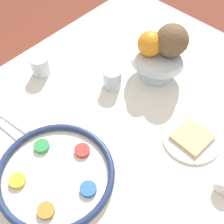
{
  "coord_description": "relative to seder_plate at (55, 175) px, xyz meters",
  "views": [
    {
      "loc": [
        -0.43,
        -0.36,
        1.56
      ],
      "look_at": [
        0.02,
        0.06,
        0.75
      ],
      "focal_mm": 50.0,
      "sensor_mm": 36.0,
      "label": 1
    }
  ],
  "objects": [
    {
      "name": "ground_plane",
      "position": [
        0.25,
        -0.03,
        -0.73
      ],
      "size": [
        8.0,
        8.0,
        0.0
      ],
      "primitive_type": "plane",
      "color": "brown"
    },
    {
      "name": "dining_table",
      "position": [
        0.25,
        -0.03,
        -0.37
      ],
      "size": [
        1.34,
        1.08,
        0.71
      ],
      "color": "silver",
      "rests_on": "ground_plane"
    },
    {
      "name": "seder_plate",
      "position": [
        0.0,
        0.0,
        0.0
      ],
      "size": [
        0.35,
        0.35,
        0.03
      ],
      "color": "white",
      "rests_on": "dining_table"
    },
    {
      "name": "fruit_stand",
      "position": [
        0.53,
        0.05,
        0.06
      ],
      "size": [
        0.2,
        0.2,
        0.1
      ],
      "color": "silver",
      "rests_on": "dining_table"
    },
    {
      "name": "orange_fruit",
      "position": [
        0.51,
        0.07,
        0.13
      ],
      "size": [
        0.09,
        0.09,
        0.09
      ],
      "color": "orange",
      "rests_on": "fruit_stand"
    },
    {
      "name": "coconut",
      "position": [
        0.56,
        0.02,
        0.14
      ],
      "size": [
        0.11,
        0.11,
        0.11
      ],
      "color": "brown",
      "rests_on": "fruit_stand"
    },
    {
      "name": "bread_plate",
      "position": [
        0.38,
        -0.22,
        -0.01
      ],
      "size": [
        0.19,
        0.19,
        0.02
      ],
      "color": "silver",
      "rests_on": "dining_table"
    },
    {
      "name": "cup_near",
      "position": [
        0.38,
        0.13,
        0.02
      ],
      "size": [
        0.07,
        0.07,
        0.08
      ],
      "color": "silver",
      "rests_on": "dining_table"
    },
    {
      "name": "cup_mid",
      "position": [
        0.24,
        0.36,
        0.02
      ],
      "size": [
        0.07,
        0.07,
        0.08
      ],
      "color": "silver",
      "rests_on": "dining_table"
    },
    {
      "name": "fork_left",
      "position": [
        0.0,
        0.27,
        -0.01
      ],
      "size": [
        0.03,
        0.18,
        0.01
      ],
      "color": "silver",
      "rests_on": "dining_table"
    },
    {
      "name": "fork_right",
      "position": [
        0.03,
        0.27,
        -0.01
      ],
      "size": [
        0.04,
        0.18,
        0.01
      ],
      "color": "silver",
      "rests_on": "dining_table"
    }
  ]
}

